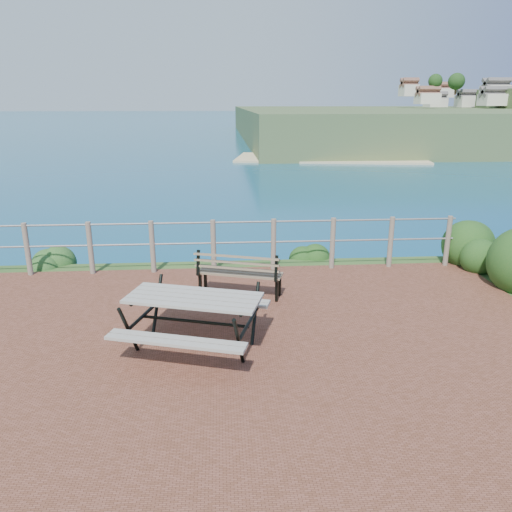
{
  "coord_description": "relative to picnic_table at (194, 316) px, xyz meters",
  "views": [
    {
      "loc": [
        0.15,
        -5.81,
        3.16
      ],
      "look_at": [
        0.71,
        1.89,
        0.75
      ],
      "focal_mm": 35.0,
      "sensor_mm": 36.0,
      "label": 1
    }
  ],
  "objects": [
    {
      "name": "safety_railing",
      "position": [
        0.22,
        3.13,
        0.11
      ],
      "size": [
        9.4,
        0.1,
        1.0
      ],
      "color": "#6B5B4C",
      "rests_on": "ground"
    },
    {
      "name": "picnic_table",
      "position": [
        0.0,
        0.0,
        0.0
      ],
      "size": [
        1.85,
        1.44,
        0.73
      ],
      "rotation": [
        0.0,
        0.0,
        -0.3
      ],
      "color": "gray",
      "rests_on": "ground"
    },
    {
      "name": "shrub_lip_west",
      "position": [
        -2.98,
        3.72,
        -0.47
      ],
      "size": [
        0.81,
        0.81,
        0.56
      ],
      "primitive_type": "ellipsoid",
      "color": "#1C4D1F",
      "rests_on": "ground"
    },
    {
      "name": "ground",
      "position": [
        0.22,
        -0.22,
        -0.47
      ],
      "size": [
        10.0,
        7.0,
        0.12
      ],
      "primitive_type": "cube",
      "color": "brown",
      "rests_on": "ground"
    },
    {
      "name": "shrub_right_edge",
      "position": [
        5.31,
        3.1,
        -0.47
      ],
      "size": [
        1.07,
        1.07,
        1.53
      ],
      "primitive_type": "ellipsoid",
      "color": "#154618",
      "rests_on": "ground"
    },
    {
      "name": "park_bench",
      "position": [
        0.67,
        1.82,
        0.07
      ],
      "size": [
        1.46,
        0.77,
        0.8
      ],
      "rotation": [
        0.0,
        0.0,
        -0.31
      ],
      "color": "brown",
      "rests_on": "ground"
    },
    {
      "name": "shrub_lip_east",
      "position": [
        2.34,
        4.07,
        -0.47
      ],
      "size": [
        0.79,
        0.79,
        0.54
      ],
      "primitive_type": "ellipsoid",
      "color": "#154618",
      "rests_on": "ground"
    },
    {
      "name": "ocean",
      "position": [
        0.22,
        199.78,
        -0.47
      ],
      "size": [
        1200.0,
        1200.0,
        0.0
      ],
      "primitive_type": "plane",
      "color": "#146D7D",
      "rests_on": "ground"
    }
  ]
}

